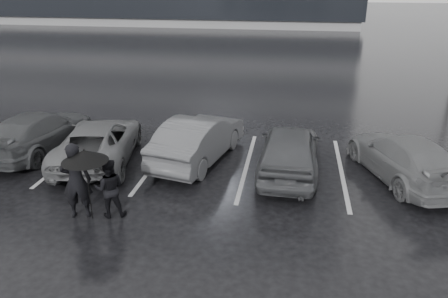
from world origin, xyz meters
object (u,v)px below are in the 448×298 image
car_west_b (99,141)px  pedestrian_left (76,181)px  car_west_a (198,139)px  car_main (289,149)px  car_west_c (39,132)px  car_east (404,157)px  pedestrian_right (109,188)px

car_west_b → pedestrian_left: bearing=95.8°
car_west_a → car_west_b: (-3.01, -0.54, -0.08)m
car_west_a → car_main: bearing=-176.9°
car_west_c → car_west_a: bearing=-173.0°
car_west_c → pedestrian_left: size_ratio=2.38×
car_west_c → car_west_b: bearing=174.7°
car_east → pedestrian_right: 8.02m
car_main → car_west_b: car_main is taller
car_west_a → car_west_c: car_west_a is taller
car_main → car_west_a: bearing=-7.9°
car_west_c → pedestrian_left: 4.86m
car_west_a → pedestrian_left: bearing=73.5°
pedestrian_right → car_east: bearing=-173.3°
pedestrian_right → car_west_c: bearing=-59.5°
car_main → pedestrian_left: 5.89m
car_main → car_west_b: (-5.80, -0.07, -0.08)m
car_west_c → car_east: car_west_c is taller
car_west_b → car_east: bearing=171.0°
car_main → pedestrian_left: bearing=35.7°
car_east → pedestrian_left: bearing=3.9°
car_west_b → pedestrian_right: size_ratio=3.09×
car_west_a → car_east: 5.98m
car_west_b → car_main: bearing=170.5°
car_west_a → pedestrian_left: 4.31m
car_west_b → car_east: (8.98, 0.19, 0.01)m
car_west_c → pedestrian_left: (3.16, -3.68, 0.29)m
car_west_b → pedestrian_left: size_ratio=2.39×
car_east → car_west_c: bearing=-20.4°
car_west_a → pedestrian_right: 3.86m
car_main → car_west_c: size_ratio=0.93×
car_west_a → car_west_b: 3.06m
car_main → car_west_b: 5.80m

